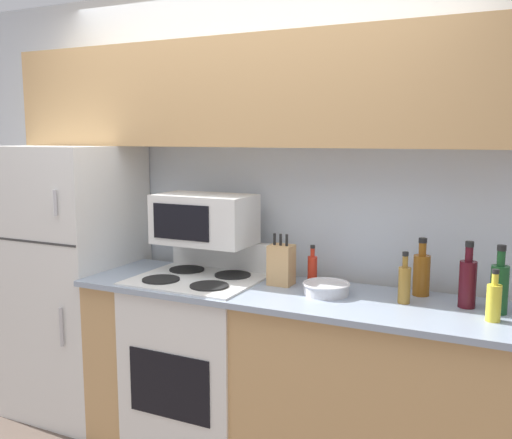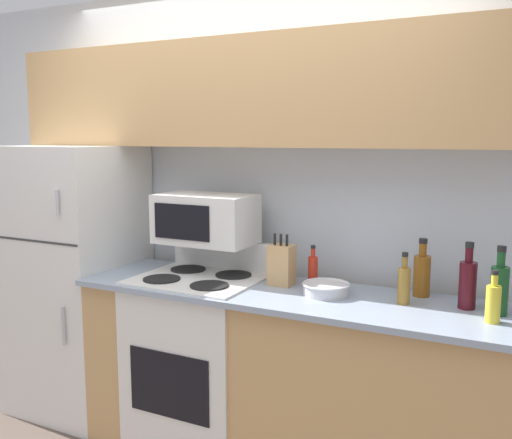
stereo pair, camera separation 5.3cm
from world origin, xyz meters
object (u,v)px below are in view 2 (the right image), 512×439
stove (200,359)px  bottle_vinegar (404,284)px  bowl (326,288)px  refrigerator (76,279)px  bottle_hot_sauce (313,268)px  bottle_cooking_spray (493,302)px  microwave (206,219)px  knife_block (282,265)px  bottle_wine_green (499,288)px  bottle_wine_red (468,283)px  bottle_whiskey (422,274)px

stove → bottle_vinegar: size_ratio=4.62×
bowl → bottle_vinegar: 0.37m
refrigerator → bowl: bearing=-1.0°
bottle_hot_sauce → bottle_cooking_spray: size_ratio=0.91×
microwave → knife_block: size_ratio=2.00×
refrigerator → bottle_vinegar: bearing=-0.3°
bowl → bottle_vinegar: (0.37, 0.02, 0.06)m
bowl → bottle_vinegar: bottle_vinegar is taller
bottle_vinegar → bottle_cooking_spray: 0.40m
bottle_vinegar → microwave: bearing=175.9°
microwave → bottle_vinegar: bearing=-4.1°
stove → knife_block: size_ratio=4.14×
refrigerator → bottle_wine_green: size_ratio=5.47×
bottle_cooking_spray → bottle_hot_sauce: bearing=163.6°
knife_block → bottle_cooking_spray: bearing=-8.8°
bottle_vinegar → bottle_wine_red: (0.27, 0.06, 0.02)m
stove → bottle_whiskey: size_ratio=3.96×
refrigerator → bottle_vinegar: size_ratio=6.84×
microwave → bottle_hot_sauce: microwave is taller
bottle_wine_green → bottle_vinegar: bottle_wine_green is taller
refrigerator → knife_block: bearing=1.9°
refrigerator → stove: (0.94, -0.05, -0.33)m
bottle_wine_red → stove: bearing=-175.8°
bottle_vinegar → bottle_hot_sauce: (-0.51, 0.16, -0.02)m
bottle_hot_sauce → refrigerator: bearing=-174.3°
bottle_vinegar → bottle_hot_sauce: 0.53m
bottle_wine_red → knife_block: bearing=-180.0°
knife_block → bottle_wine_red: bearing=0.0°
microwave → bottle_cooking_spray: size_ratio=2.43×
bottle_vinegar → bottle_wine_red: bottle_wine_red is taller
bottle_hot_sauce → stove: bearing=-160.4°
bottle_whiskey → bottle_hot_sauce: size_ratio=1.40×
bottle_cooking_spray → bottle_wine_red: bearing=127.0°
bowl → refrigerator: bearing=179.0°
microwave → bottle_vinegar: microwave is taller
microwave → bottle_vinegar: 1.13m
bottle_hot_sauce → bottle_wine_red: bearing=-7.7°
bottle_hot_sauce → bottle_whiskey: bearing=0.6°
refrigerator → bottle_hot_sauce: refrigerator is taller
bowl → knife_block: bearing=164.6°
microwave → bottle_wine_red: bearing=-0.9°
bottle_whiskey → bottle_cooking_spray: bottle_whiskey is taller
bowl → bottle_wine_green: bearing=3.1°
microwave → bowl: microwave is taller
bowl → bottle_wine_red: bottle_wine_red is taller
stove → bottle_whiskey: (1.13, 0.21, 0.56)m
bottle_hot_sauce → bottle_wine_green: bearing=-8.7°
bottle_whiskey → bottle_hot_sauce: (-0.55, -0.01, -0.03)m
bottle_vinegar → knife_block: bearing=174.8°
bowl → bottle_cooking_spray: bearing=-6.3°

